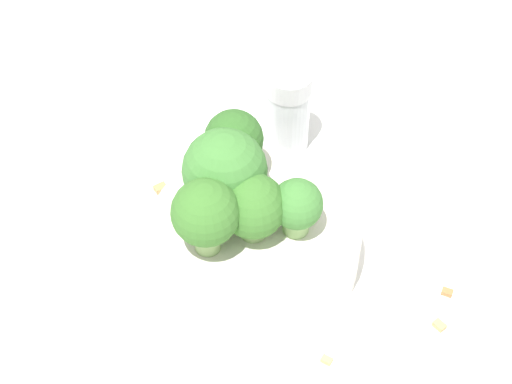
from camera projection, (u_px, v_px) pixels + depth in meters
ground_plane at (256, 261)px, 0.64m from camera, size 3.00×3.00×0.00m
bowl at (256, 242)px, 0.63m from camera, size 0.15×0.15×0.05m
broccoli_floret_0 at (296, 210)px, 0.58m from camera, size 0.04×0.04×0.05m
broccoli_floret_1 at (225, 171)px, 0.59m from camera, size 0.06×0.06×0.07m
broccoli_floret_2 at (234, 140)px, 0.61m from camera, size 0.04×0.04×0.06m
broccoli_floret_3 at (259, 209)px, 0.58m from camera, size 0.05×0.05×0.05m
broccoli_floret_4 at (206, 214)px, 0.57m from camera, size 0.05×0.05×0.06m
pepper_shaker at (286, 110)px, 0.69m from camera, size 0.04×0.04×0.08m
almond_crumb_1 at (440, 324)px, 0.60m from camera, size 0.01×0.01×0.01m
almond_crumb_2 at (327, 359)px, 0.58m from camera, size 0.01×0.01×0.01m
almond_crumb_3 at (447, 294)px, 0.62m from camera, size 0.01×0.01×0.01m
almond_crumb_4 at (160, 186)px, 0.69m from camera, size 0.01×0.01×0.01m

